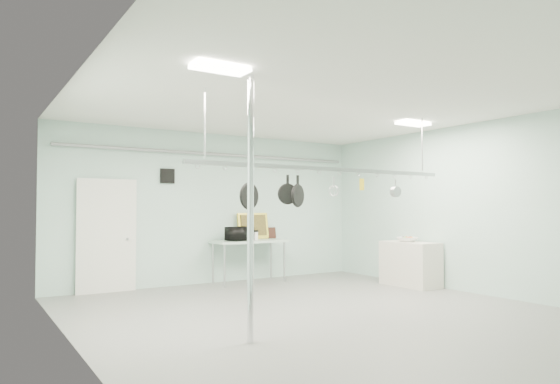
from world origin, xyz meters
TOP-DOWN VIEW (x-y plane):
  - floor at (0.00, 0.00)m, footprint 8.00×8.00m
  - ceiling at (0.00, 0.00)m, footprint 7.00×8.00m
  - back_wall at (0.00, 3.99)m, footprint 7.00×0.02m
  - right_wall at (3.49, 0.00)m, footprint 0.02×8.00m
  - door at (-2.30, 3.94)m, footprint 1.10×0.10m
  - wall_vent at (-1.10, 3.97)m, footprint 0.30×0.04m
  - conduit_pipe at (0.00, 3.90)m, footprint 6.60×0.07m
  - chrome_pole at (-1.70, -0.60)m, footprint 0.08×0.08m
  - prep_table at (0.60, 3.60)m, footprint 1.60×0.70m
  - side_cabinet at (3.15, 1.40)m, footprint 0.60×1.20m
  - pot_rack at (0.20, 0.30)m, footprint 4.80×0.06m
  - light_panel_left at (-2.20, -0.80)m, footprint 0.65×0.30m
  - light_panel_right at (2.40, 0.60)m, footprint 0.65×0.30m
  - microwave at (0.34, 3.55)m, footprint 0.60×0.48m
  - coffee_canister at (0.71, 3.55)m, footprint 0.18×0.18m
  - painting_large at (0.86, 3.90)m, footprint 0.79×0.19m
  - painting_small at (1.29, 3.90)m, footprint 0.31×0.11m
  - fruit_bowl at (3.13, 1.44)m, footprint 0.50×0.50m
  - skillet_left at (-1.22, 0.30)m, footprint 0.38×0.20m
  - skillet_mid at (-0.58, 0.30)m, footprint 0.31×0.12m
  - skillet_right at (-0.40, 0.30)m, footprint 0.34×0.21m
  - whisk at (0.29, 0.30)m, footprint 0.21×0.21m
  - grater at (0.87, 0.30)m, footprint 0.09×0.02m
  - saucepan at (1.63, 0.30)m, footprint 0.19×0.10m
  - fruit_cluster at (3.13, 1.44)m, footprint 0.24×0.24m

SIDE VIEW (x-z plane):
  - floor at x=0.00m, z-range 0.00..0.00m
  - side_cabinet at x=3.15m, z-range 0.00..0.90m
  - prep_table at x=0.60m, z-range 0.38..1.28m
  - fruit_bowl at x=3.13m, z-range 0.90..1.00m
  - fruit_cluster at x=3.13m, z-range 0.94..1.03m
  - coffee_canister at x=0.71m, z-range 0.91..1.08m
  - painting_small at x=1.29m, z-range 0.90..1.16m
  - door at x=-2.30m, z-range -0.05..2.15m
  - microwave at x=0.34m, z-range 0.91..1.20m
  - painting_large at x=0.86m, z-range 0.90..1.49m
  - back_wall at x=0.00m, z-range 0.00..3.20m
  - right_wall at x=3.49m, z-range 0.00..3.20m
  - chrome_pole at x=-1.70m, z-range 0.00..3.20m
  - skillet_left at x=-1.22m, z-range 1.56..2.09m
  - skillet_right at x=-0.40m, z-range 1.61..2.09m
  - skillet_mid at x=-0.58m, z-range 1.66..2.09m
  - whisk at x=0.29m, z-range 1.74..2.09m
  - saucepan at x=1.63m, z-range 1.77..2.09m
  - grater at x=0.87m, z-range 1.87..2.09m
  - pot_rack at x=0.20m, z-range 1.73..2.73m
  - wall_vent at x=-1.10m, z-range 2.10..2.40m
  - conduit_pipe at x=0.00m, z-range 2.71..2.79m
  - light_panel_left at x=-2.20m, z-range 3.14..3.19m
  - light_panel_right at x=2.40m, z-range 3.14..3.19m
  - ceiling at x=0.00m, z-range 3.18..3.20m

